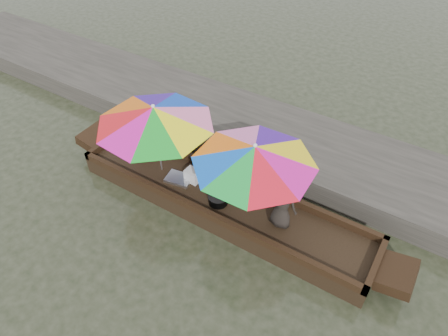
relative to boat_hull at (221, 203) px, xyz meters
The scene contains 11 objects.
water 0.17m from the boat_hull, ahead, with size 80.00×80.00×0.00m, color black.
dock 2.20m from the boat_hull, 90.00° to the left, with size 22.00×2.20×0.50m, color #2D2B26.
boat_hull is the anchor object (origin of this frame).
cooking_pot 2.03m from the boat_hull, behind, with size 0.35×0.35×0.18m, color black.
tray_crayfish 2.27m from the boat_hull, behind, with size 0.51×0.35×0.09m, color silver.
tray_scallop 0.97m from the boat_hull, behind, with size 0.51×0.35×0.06m, color silver.
charcoal_grill 0.31m from the boat_hull, 77.03° to the right, with size 0.36×0.36×0.17m, color black.
supply_bag 0.77m from the boat_hull, behind, with size 0.28×0.22×0.26m, color silver.
vendor 1.41m from the boat_hull, ahead, with size 0.50×0.33×1.03m, color black.
umbrella_bow 1.71m from the boat_hull, behind, with size 2.23×2.23×1.55m, color pink, non-canonical shape.
umbrella_stern 1.15m from the boat_hull, ahead, with size 2.10×2.10×1.55m, color #E51497, non-canonical shape.
Camera 1 is at (2.79, -4.35, 5.83)m, focal length 32.00 mm.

